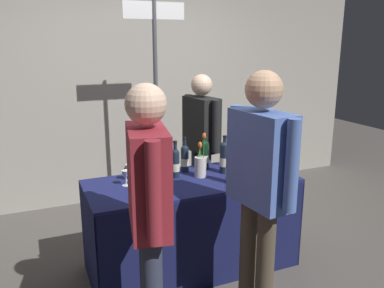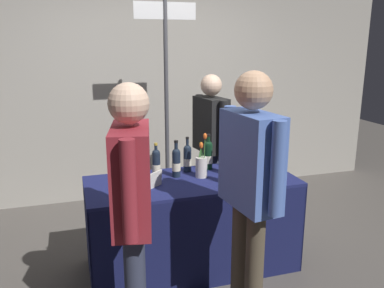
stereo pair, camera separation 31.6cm
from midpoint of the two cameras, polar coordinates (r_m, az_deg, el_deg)
ground_plane at (r=3.58m, az=-2.64°, el=-17.03°), size 12.00×12.00×0.00m
back_partition at (r=4.85m, az=-10.65°, el=9.74°), size 6.21×0.12×2.99m
tasting_table at (r=3.33m, az=-2.74°, el=-9.12°), size 1.70×0.71×0.78m
featured_wine_bottle at (r=3.41m, az=-3.69°, el=-2.03°), size 0.07×0.07×0.31m
display_bottle_0 at (r=3.14m, az=2.68°, el=-3.38°), size 0.08×0.08×0.31m
display_bottle_1 at (r=3.37m, az=2.00°, el=-1.88°), size 0.08×0.08×0.33m
display_bottle_2 at (r=3.49m, az=-0.78°, el=-1.46°), size 0.08×0.08×0.31m
display_bottle_3 at (r=3.22m, az=-8.00°, el=-3.04°), size 0.07×0.07×0.30m
display_bottle_4 at (r=3.27m, az=-5.17°, el=-2.68°), size 0.07×0.07×0.31m
wine_glass_near_vendor at (r=3.57m, az=2.45°, el=-1.77°), size 0.07×0.07×0.13m
wine_glass_mid at (r=3.25m, az=-11.59°, el=-3.52°), size 0.07×0.07×0.14m
wine_glass_near_taster at (r=3.16m, az=-12.29°, el=-4.37°), size 0.07×0.07×0.12m
flower_vase at (r=3.28m, az=-1.52°, el=-2.91°), size 0.10×0.10×0.38m
brochure_stand at (r=3.06m, az=-7.95°, el=-5.29°), size 0.13×0.11×0.13m
vendor_presenter at (r=4.09m, az=-0.86°, el=1.11°), size 0.28×0.57×1.56m
taster_foreground_right at (r=2.31m, az=-10.18°, el=-7.77°), size 0.30×0.64×1.66m
taster_foreground_left at (r=2.56m, az=6.25°, el=-4.67°), size 0.26×0.62×1.71m
booth_signpost at (r=4.11m, az=-7.43°, el=8.00°), size 0.62×0.04×2.28m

